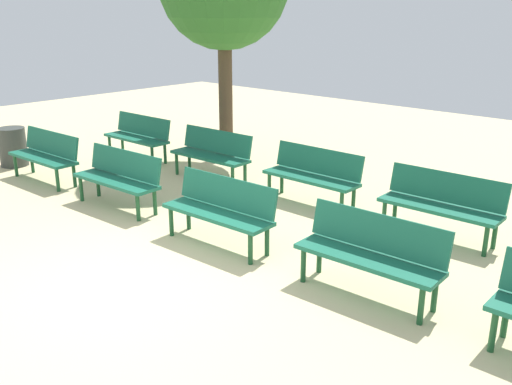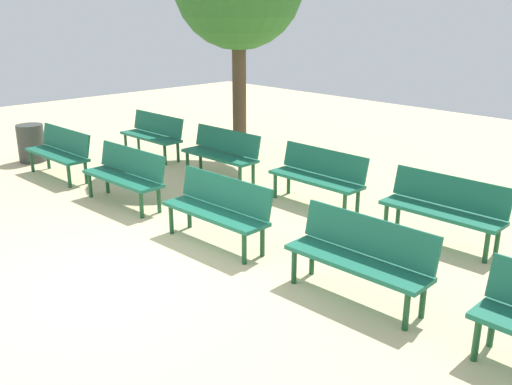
% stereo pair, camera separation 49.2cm
% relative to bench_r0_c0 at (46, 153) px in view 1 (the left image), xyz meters
% --- Properties ---
extents(ground_plane, '(25.83, 25.83, 0.00)m').
position_rel_bench_r0_c0_xyz_m(ground_plane, '(4.34, -1.45, -0.50)').
color(ground_plane, beige).
extents(bench_r0_c0, '(1.62, 0.55, 0.87)m').
position_rel_bench_r0_c0_xyz_m(bench_r0_c0, '(0.00, 0.00, 0.00)').
color(bench_r0_c0, '#19664C').
rests_on(bench_r0_c0, ground_plane).
extents(bench_r0_c1, '(1.62, 0.57, 0.87)m').
position_rel_bench_r0_c0_xyz_m(bench_r0_c1, '(2.13, 0.07, 0.00)').
color(bench_r0_c1, '#19664C').
rests_on(bench_r0_c1, ground_plane).
extents(bench_r0_c2, '(1.62, 0.56, 0.87)m').
position_rel_bench_r0_c0_xyz_m(bench_r0_c2, '(4.32, 0.11, 0.00)').
color(bench_r0_c2, '#19664C').
rests_on(bench_r0_c2, ground_plane).
extents(bench_r0_c3, '(1.62, 0.55, 0.87)m').
position_rel_bench_r0_c0_xyz_m(bench_r0_c3, '(6.47, 0.25, 0.00)').
color(bench_r0_c3, '#19664C').
rests_on(bench_r0_c3, ground_plane).
extents(bench_r1_c0, '(1.61, 0.52, 0.87)m').
position_rel_bench_r0_c0_xyz_m(bench_r1_c0, '(-0.07, 2.05, 0.00)').
color(bench_r1_c0, '#19664C').
rests_on(bench_r1_c0, ground_plane).
extents(bench_r1_c1, '(1.62, 0.55, 0.87)m').
position_rel_bench_r0_c0_xyz_m(bench_r1_c1, '(2.08, 2.07, 0.00)').
color(bench_r1_c1, '#19664C').
rests_on(bench_r1_c1, ground_plane).
extents(bench_r1_c2, '(1.60, 0.50, 0.87)m').
position_rel_bench_r0_c0_xyz_m(bench_r1_c2, '(4.23, 2.21, 0.00)').
color(bench_r1_c2, '#19664C').
rests_on(bench_r1_c2, ground_plane).
extents(bench_r1_c3, '(1.61, 0.53, 0.87)m').
position_rel_bench_r0_c0_xyz_m(bench_r1_c3, '(6.32, 2.26, 0.00)').
color(bench_r1_c3, '#19664C').
rests_on(bench_r1_c3, ground_plane).
extents(trash_bin, '(0.52, 0.52, 0.75)m').
position_rel_bench_r0_c0_xyz_m(trash_bin, '(-1.45, 0.06, -0.13)').
color(trash_bin, '#383D38').
rests_on(trash_bin, ground_plane).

